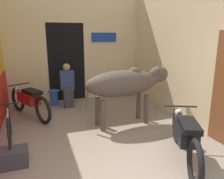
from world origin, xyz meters
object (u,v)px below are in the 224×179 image
object	(u,v)px
plastic_stool	(54,97)
crate	(13,157)
bicycle	(9,127)
cow	(127,83)
motorcycle_near	(185,135)
motorcycle_far	(29,100)
shopkeeper_seated	(68,84)

from	to	relation	value
plastic_stool	crate	xyz separation A→B (m)	(-0.88, -2.96, -0.10)
bicycle	crate	bearing A→B (deg)	-82.07
cow	crate	bearing A→B (deg)	-156.88
motorcycle_near	motorcycle_far	xyz separation A→B (m)	(-2.42, 2.92, 0.00)
motorcycle_near	bicycle	world-z (taller)	motorcycle_near
cow	plastic_stool	world-z (taller)	cow
cow	shopkeeper_seated	distance (m)	2.06
shopkeeper_seated	motorcycle_near	bearing A→B (deg)	-68.13
bicycle	shopkeeper_seated	distance (m)	2.38
motorcycle_far	bicycle	size ratio (longest dim) A/B	1.10
cow	plastic_stool	size ratio (longest dim) A/B	4.65
motorcycle_near	shopkeeper_seated	size ratio (longest dim) A/B	1.45
cow	plastic_stool	bearing A→B (deg)	126.82
cow	motorcycle_far	bearing A→B (deg)	150.84
bicycle	cow	bearing A→B (deg)	4.76
motorcycle_near	shopkeeper_seated	xyz separation A→B (m)	(-1.39, 3.46, 0.21)
motorcycle_near	bicycle	bearing A→B (deg)	150.90
shopkeeper_seated	plastic_stool	xyz separation A→B (m)	(-0.37, 0.24, -0.41)
plastic_stool	crate	size ratio (longest dim) A/B	1.03
cow	shopkeeper_seated	world-z (taller)	cow
cow	crate	xyz separation A→B (m)	(-2.35, -1.00, -0.82)
shopkeeper_seated	plastic_stool	bearing A→B (deg)	147.77
cow	crate	distance (m)	2.68
bicycle	plastic_stool	bearing A→B (deg)	65.27
motorcycle_far	shopkeeper_seated	size ratio (longest dim) A/B	1.44
bicycle	crate	world-z (taller)	bicycle
motorcycle_far	bicycle	xyz separation A→B (m)	(-0.33, -1.39, -0.09)
bicycle	plastic_stool	distance (m)	2.38
motorcycle_near	crate	size ratio (longest dim) A/B	4.09
motorcycle_near	shopkeeper_seated	world-z (taller)	shopkeeper_seated
crate	cow	bearing A→B (deg)	23.12
shopkeeper_seated	crate	distance (m)	3.04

